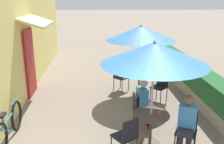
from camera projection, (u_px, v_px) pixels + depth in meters
name	position (u px, v px, depth m)	size (l,w,h in m)	color
cafe_facade_wall	(25.00, 28.00, 8.03)	(0.98, 11.85, 4.20)	#E0CC6B
planter_hedge	(182.00, 70.00, 8.87)	(0.60, 10.85, 1.01)	gray
patio_table_near	(151.00, 123.00, 5.24)	(0.77, 0.77, 0.71)	brown
patio_umbrella_near	(154.00, 53.00, 4.81)	(2.11, 2.11, 2.26)	#B7B7BC
cafe_chair_near_left	(127.00, 135.00, 4.77)	(0.55, 0.55, 0.87)	black
cafe_chair_near_right	(187.00, 127.00, 5.04)	(0.54, 0.54, 0.87)	black
seated_patron_near_right	(187.00, 122.00, 4.89)	(0.47, 0.50, 1.25)	#23232D
cafe_chair_near_back	(139.00, 108.00, 5.92)	(0.42, 0.42, 0.87)	black
seated_patron_near_back	(144.00, 101.00, 5.88)	(0.42, 0.35, 1.25)	#23232D
coffee_cup_near	(160.00, 113.00, 5.12)	(0.07, 0.07, 0.09)	#B73D3D
patio_table_mid	(139.00, 80.00, 7.90)	(0.77, 0.77, 0.71)	brown
patio_umbrella_mid	(141.00, 33.00, 7.48)	(2.11, 2.11, 2.26)	#B7B7BC
cafe_chair_mid_left	(120.00, 76.00, 8.30)	(0.57, 0.57, 0.87)	black
cafe_chair_mid_right	(160.00, 85.00, 7.50)	(0.57, 0.57, 0.87)	black
coffee_cup_mid	(137.00, 72.00, 7.94)	(0.07, 0.07, 0.09)	#232328
bicycle_leaning	(9.00, 126.00, 5.36)	(0.10, 1.80, 0.81)	black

